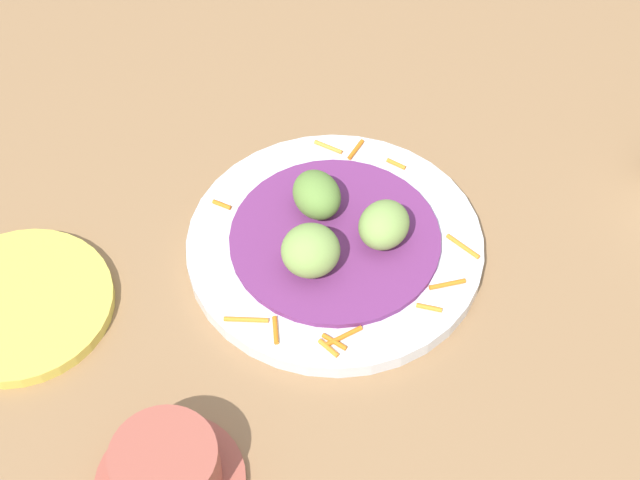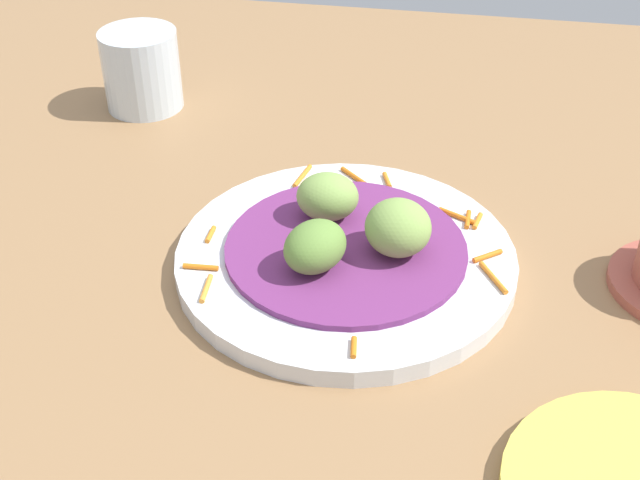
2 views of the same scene
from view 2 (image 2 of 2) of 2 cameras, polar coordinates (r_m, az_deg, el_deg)
The scene contains 8 objects.
table_surface at distance 66.13cm, azimuth -1.39°, elevation -2.13°, with size 110.00×110.00×2.00cm, color #936D47.
main_plate at distance 64.84cm, azimuth 1.80°, elevation -1.08°, with size 26.09×26.09×1.47cm, color silver.
cabbage_bed at distance 64.25cm, azimuth 1.81°, elevation -0.38°, with size 18.51×18.51×0.52cm, color #702D6B.
carrot_garnish at distance 65.93cm, azimuth 3.42°, elevation 0.57°, with size 23.40×23.83×0.40cm.
guac_scoop_left at distance 62.65cm, azimuth 5.37°, elevation 1.09°, with size 4.89×4.98×4.27cm, color #84A851.
guac_scoop_center at distance 65.96cm, azimuth 0.52°, elevation 2.97°, with size 4.24×4.92×3.74cm, color #84A851.
guac_scoop_right at distance 60.49cm, azimuth -0.34°, elevation -0.45°, with size 5.05×4.08×3.76cm, color olive.
water_glass at distance 88.23cm, azimuth -12.03°, elevation 11.25°, with size 7.78×7.78×7.99cm, color silver.
Camera 2 is at (50.91, 10.81, 41.80)cm, focal length 47.09 mm.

